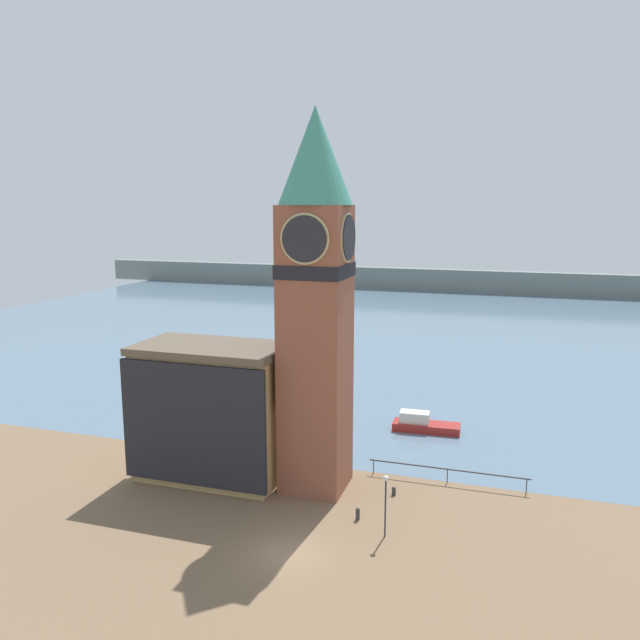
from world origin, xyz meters
TOP-DOWN VIEW (x-y plane):
  - ground_plane at (0.00, 0.00)m, footprint 160.00×160.00m
  - water at (0.00, 72.16)m, footprint 160.00×120.00m
  - far_shoreline at (0.00, 112.16)m, footprint 180.00×3.00m
  - pier_railing at (7.46, 11.91)m, footprint 11.18×0.08m
  - clock_tower at (-1.22, 8.76)m, footprint 4.83×4.83m
  - pier_building at (-8.79, 8.15)m, footprint 10.57×6.06m
  - boat_near at (4.31, 21.84)m, footprint 5.81×2.22m
  - mooring_bollard_near at (4.23, 9.00)m, footprint 0.28×0.28m
  - mooring_bollard_far at (2.72, 5.03)m, footprint 0.27×0.27m
  - lamp_post at (4.75, 3.55)m, footprint 0.32×0.32m

SIDE VIEW (x-z plane):
  - water at x=0.00m, z-range 0.00..0.00m
  - ground_plane at x=0.00m, z-range 0.00..0.00m
  - mooring_bollard_near at x=4.23m, z-range 0.02..0.62m
  - mooring_bollard_far at x=2.72m, z-range 0.03..0.82m
  - boat_near at x=4.31m, z-range -0.23..1.41m
  - pier_railing at x=7.46m, z-range 0.41..1.50m
  - far_shoreline at x=0.00m, z-range 0.00..5.00m
  - lamp_post at x=4.75m, z-range 0.77..4.60m
  - pier_building at x=-8.79m, z-range 0.02..9.69m
  - clock_tower at x=-1.22m, z-range 0.79..26.20m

